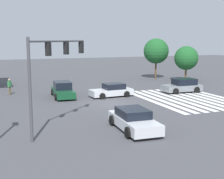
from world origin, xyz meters
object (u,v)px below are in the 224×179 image
(car_0, at_px, (134,120))
(tree_corner_b, at_px, (156,51))
(car_3, at_px, (112,91))
(car_1, at_px, (182,86))
(car_2, at_px, (63,90))
(pedestrian, at_px, (10,86))
(traffic_signal_mast, at_px, (52,62))
(tree_corner_c, at_px, (186,58))

(car_0, distance_m, tree_corner_b, 27.51)
(car_3, distance_m, tree_corner_b, 16.57)
(car_0, relative_size, tree_corner_b, 0.83)
(car_1, distance_m, tree_corner_b, 12.60)
(car_0, height_order, car_2, car_2)
(pedestrian, bearing_deg, car_0, -22.49)
(traffic_signal_mast, distance_m, pedestrian, 15.63)
(car_1, relative_size, tree_corner_c, 0.89)
(tree_corner_b, height_order, tree_corner_c, tree_corner_b)
(car_1, distance_m, car_3, 8.38)
(car_0, height_order, car_3, car_0)
(traffic_signal_mast, relative_size, car_2, 1.21)
(pedestrian, relative_size, tree_corner_c, 0.35)
(car_0, height_order, tree_corner_b, tree_corner_b)
(car_0, relative_size, car_1, 1.13)
(car_3, height_order, tree_corner_b, tree_corner_b)
(car_2, bearing_deg, tree_corner_b, 124.92)
(car_2, xyz_separation_m, pedestrian, (3.36, 5.01, 0.25))
(car_0, relative_size, car_2, 1.00)
(car_2, height_order, pedestrian, pedestrian)
(traffic_signal_mast, distance_m, car_3, 13.49)
(car_2, relative_size, pedestrian, 2.86)
(car_0, distance_m, car_3, 12.08)
(car_1, bearing_deg, tree_corner_b, -104.41)
(car_1, xyz_separation_m, car_3, (0.33, 8.38, -0.09))
(pedestrian, bearing_deg, car_3, 18.58)
(car_2, bearing_deg, car_0, 11.47)
(traffic_signal_mast, relative_size, pedestrian, 3.46)
(car_0, bearing_deg, traffic_signal_mast, -104.35)
(car_0, xyz_separation_m, tree_corner_c, (18.89, -16.98, 2.60))
(tree_corner_b, bearing_deg, car_3, 134.71)
(car_3, bearing_deg, car_1, 174.18)
(traffic_signal_mast, distance_m, car_0, 6.44)
(traffic_signal_mast, relative_size, tree_corner_b, 1.00)
(car_2, height_order, car_3, car_2)
(traffic_signal_mast, bearing_deg, tree_corner_c, -6.63)
(tree_corner_b, bearing_deg, car_2, 121.04)
(car_2, xyz_separation_m, car_3, (-1.58, -4.79, -0.09))
(car_1, bearing_deg, pedestrian, -15.59)
(car_3, xyz_separation_m, tree_corner_b, (11.40, -11.51, 3.49))
(car_3, distance_m, pedestrian, 10.98)
(car_1, height_order, car_3, car_1)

